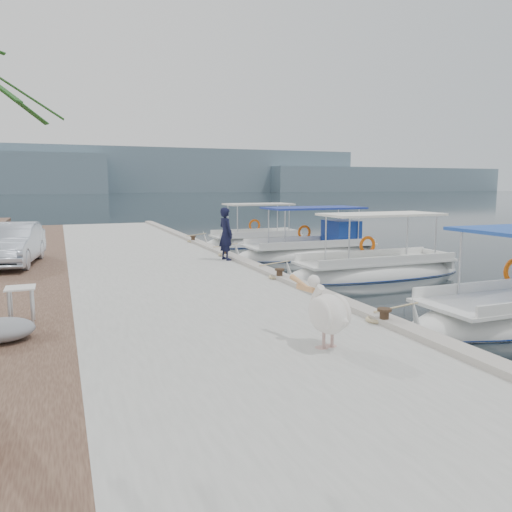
{
  "coord_description": "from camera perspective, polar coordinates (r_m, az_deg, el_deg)",
  "views": [
    {
      "loc": [
        -6.15,
        -11.4,
        3.22
      ],
      "look_at": [
        -1.0,
        1.7,
        1.2
      ],
      "focal_mm": 35.0,
      "sensor_mm": 36.0,
      "label": 1
    }
  ],
  "objects": [
    {
      "name": "quay_curb",
      "position": [
        17.64,
        -1.57,
        -0.51
      ],
      "size": [
        0.44,
        40.0,
        0.12
      ],
      "primitive_type": "cube",
      "color": "#A69E93",
      "rests_on": "concrete_quay"
    },
    {
      "name": "pelican",
      "position": [
        8.48,
        8.13,
        -6.34
      ],
      "size": [
        0.65,
        1.53,
        1.18
      ],
      "color": "tan",
      "rests_on": "concrete_quay"
    },
    {
      "name": "concrete_quay",
      "position": [
        16.96,
        -10.43,
        -2.05
      ],
      "size": [
        6.0,
        40.0,
        0.5
      ],
      "primitive_type": "cube",
      "color": "#A3A49E",
      "rests_on": "ground"
    },
    {
      "name": "ground",
      "position": [
        13.35,
        6.72,
        -5.85
      ],
      "size": [
        400.0,
        400.0,
        0.0
      ],
      "primitive_type": "plane",
      "color": "black",
      "rests_on": "ground"
    },
    {
      "name": "distant_hills",
      "position": [
        215.92,
        -12.09,
        9.16
      ],
      "size": [
        330.0,
        60.0,
        18.0
      ],
      "color": "slate",
      "rests_on": "ground"
    },
    {
      "name": "fishing_caique_e",
      "position": [
        26.53,
        -0.01,
        1.47
      ],
      "size": [
        5.8,
        2.07,
        2.83
      ],
      "color": "white",
      "rests_on": "ground"
    },
    {
      "name": "folding_table",
      "position": [
        10.86,
        -25.3,
        -4.3
      ],
      "size": [
        0.55,
        0.55,
        0.73
      ],
      "color": "silver",
      "rests_on": "cobblestone_strip"
    },
    {
      "name": "mooring_bollards",
      "position": [
        14.37,
        2.71,
        -1.97
      ],
      "size": [
        0.28,
        20.28,
        0.33
      ],
      "color": "black",
      "rests_on": "concrete_quay"
    },
    {
      "name": "fisherman",
      "position": [
        18.07,
        -3.47,
        2.55
      ],
      "size": [
        0.59,
        0.78,
        1.91
      ],
      "primitive_type": "imported",
      "rotation": [
        0.0,
        0.0,
        1.78
      ],
      "color": "black",
      "rests_on": "concrete_quay"
    },
    {
      "name": "fishing_caique_d",
      "position": [
        22.55,
        6.36,
        0.4
      ],
      "size": [
        7.22,
        2.38,
        2.83
      ],
      "color": "white",
      "rests_on": "ground"
    },
    {
      "name": "parked_car",
      "position": [
        18.83,
        -26.17,
        1.22
      ],
      "size": [
        2.06,
        4.51,
        1.43
      ],
      "primitive_type": "imported",
      "rotation": [
        0.0,
        0.0,
        -0.13
      ],
      "color": "silver",
      "rests_on": "cobblestone_strip"
    },
    {
      "name": "fishing_caique_c",
      "position": [
        18.11,
        13.47,
        -1.9
      ],
      "size": [
        7.06,
        2.08,
        2.83
      ],
      "color": "white",
      "rests_on": "ground"
    },
    {
      "name": "tarp_bundle",
      "position": [
        9.87,
        -27.08,
        -7.54
      ],
      "size": [
        1.1,
        0.9,
        0.4
      ],
      "primitive_type": "ellipsoid",
      "color": "gray",
      "rests_on": "cobblestone_strip"
    }
  ]
}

